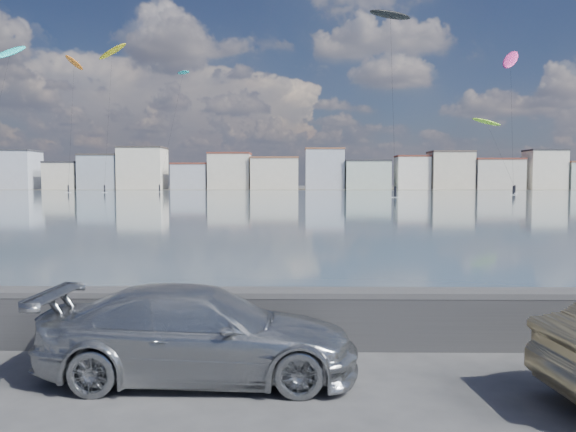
# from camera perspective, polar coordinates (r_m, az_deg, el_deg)

# --- Properties ---
(ground) EXTENTS (700.00, 700.00, 0.00)m
(ground) POSITION_cam_1_polar(r_m,az_deg,el_deg) (7.40, -8.68, -19.28)
(ground) COLOR #333335
(ground) RESTS_ON ground
(bay_water) EXTENTS (500.00, 177.00, 0.00)m
(bay_water) POSITION_cam_1_polar(r_m,az_deg,el_deg) (98.27, 0.12, 1.89)
(bay_water) COLOR #365159
(bay_water) RESTS_ON ground
(far_shore_strip) EXTENTS (500.00, 60.00, 0.00)m
(far_shore_strip) POSITION_cam_1_polar(r_m,az_deg,el_deg) (206.75, 0.47, 2.77)
(far_shore_strip) COLOR #4C473D
(far_shore_strip) RESTS_ON ground
(seawall) EXTENTS (400.00, 0.36, 1.08)m
(seawall) POSITION_cam_1_polar(r_m,az_deg,el_deg) (9.77, -6.07, -10.00)
(seawall) COLOR #28282B
(seawall) RESTS_ON ground
(far_buildings) EXTENTS (240.79, 13.26, 14.60)m
(far_buildings) POSITION_cam_1_polar(r_m,az_deg,el_deg) (192.75, 0.84, 4.50)
(far_buildings) COLOR #B2B7C6
(far_buildings) RESTS_ON ground
(car_silver) EXTENTS (4.58, 1.89, 1.33)m
(car_silver) POSITION_cam_1_polar(r_m,az_deg,el_deg) (8.43, -8.88, -11.65)
(car_silver) COLOR #A5A9AD
(car_silver) RESTS_ON ground
(kitesurfer_0) EXTENTS (5.35, 16.32, 32.37)m
(kitesurfer_0) POSITION_cam_1_polar(r_m,az_deg,el_deg) (134.44, -26.40, 14.49)
(kitesurfer_0) COLOR #19BFBF
(kitesurfer_0) RESTS_ON ground
(kitesurfer_4) EXTENTS (6.97, 11.79, 32.16)m
(kitesurfer_4) POSITION_cam_1_polar(r_m,az_deg,el_deg) (134.07, 21.67, 14.42)
(kitesurfer_4) COLOR #E5338C
(kitesurfer_4) RESTS_ON ground
(kitesurfer_6) EXTENTS (9.48, 12.20, 38.40)m
(kitesurfer_6) POSITION_cam_1_polar(r_m,az_deg,el_deg) (157.07, -17.43, 15.50)
(kitesurfer_6) COLOR yellow
(kitesurfer_6) RESTS_ON ground
(kitesurfer_8) EXTENTS (7.26, 20.16, 34.77)m
(kitesurfer_8) POSITION_cam_1_polar(r_m,az_deg,el_deg) (168.27, -10.63, 13.95)
(kitesurfer_8) COLOR #19BFBF
(kitesurfer_8) RESTS_ON ground
(kitesurfer_11) EXTENTS (9.41, 11.22, 34.54)m
(kitesurfer_11) POSITION_cam_1_polar(r_m,az_deg,el_deg) (112.33, 10.36, 19.26)
(kitesurfer_11) COLOR black
(kitesurfer_11) RESTS_ON ground
(kitesurfer_12) EXTENTS (4.78, 15.46, 35.70)m
(kitesurfer_12) POSITION_cam_1_polar(r_m,az_deg,el_deg) (162.90, -20.90, 14.09)
(kitesurfer_12) COLOR orange
(kitesurfer_12) RESTS_ON ground
(kitesurfer_15) EXTENTS (8.69, 14.66, 19.19)m
(kitesurfer_15) POSITION_cam_1_polar(r_m,az_deg,el_deg) (152.84, 19.55, 8.89)
(kitesurfer_15) COLOR #8CD826
(kitesurfer_15) RESTS_ON ground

